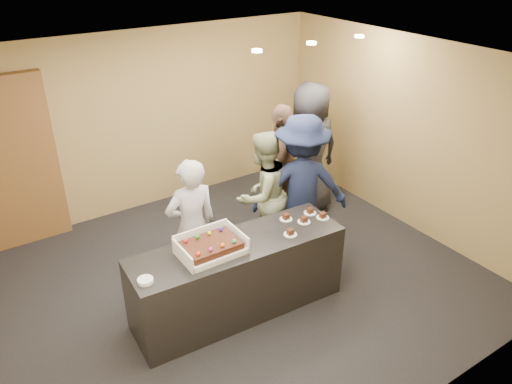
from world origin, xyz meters
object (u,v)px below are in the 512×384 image
Objects in this scene: storage_cabinet at (15,164)px; plate_stack at (145,281)px; person_sage_man at (263,195)px; serving_counter at (238,277)px; cake_box at (210,248)px; person_brown_extra at (282,168)px; person_navy_man at (301,187)px; person_server_grey at (192,227)px; person_dark_suit at (309,149)px; sheet_cake at (211,245)px.

storage_cabinet reaches higher than plate_stack.
serving_counter is at bearing 32.00° from person_sage_man.
cake_box is 1.48m from person_sage_man.
serving_counter is 1.03× the size of storage_cabinet.
serving_counter is 1.98m from person_brown_extra.
person_brown_extra reaches higher than serving_counter.
storage_cabinet is 1.21× the size of person_navy_man.
person_server_grey is 2.47m from person_dark_suit.
plate_stack is (-0.76, -0.08, -0.08)m from sheet_cake.
person_dark_suit reaches higher than serving_counter.
cake_box is (-0.32, 0.02, 0.50)m from serving_counter.
person_navy_man is 1.03× the size of person_brown_extra.
person_sage_man is (2.56, -2.02, -0.32)m from storage_cabinet.
person_server_grey is (1.44, -2.22, -0.32)m from storage_cabinet.
serving_counter is at bearing 40.47° from person_dark_suit.
cake_box is 4.34× the size of plate_stack.
person_dark_suit is at bearing -21.02° from storage_cabinet.
person_sage_man is (1.12, 0.20, 0.01)m from person_server_grey.
cake_box is 1.17× the size of sheet_cake.
storage_cabinet reaches higher than person_server_grey.
storage_cabinet is at bearing -14.15° from person_dark_suit.
person_navy_man is at bearing 136.57° from person_sage_man.
sheet_cake reaches higher than serving_counter.
person_server_grey is (-0.22, 0.65, 0.40)m from serving_counter.
plate_stack is (0.57, -2.95, -0.25)m from storage_cabinet.
plate_stack reaches higher than serving_counter.
person_navy_man is at bearing 26.90° from serving_counter.
person_brown_extra is 0.68m from person_dark_suit.
person_server_grey is 1.55m from person_navy_man.
serving_counter is 2.62m from person_dark_suit.
person_dark_suit is (3.21, 1.50, 0.09)m from plate_stack.
serving_counter is 1.19m from plate_stack.
person_server_grey is at bearing 80.62° from cake_box.
person_sage_man reaches higher than serving_counter.
person_dark_suit is (2.13, 1.41, 0.56)m from serving_counter.
serving_counter is at bearing -3.17° from person_brown_extra.
sheet_cake is 1.74m from person_navy_man.
person_brown_extra is at bearing 26.88° from plate_stack.
serving_counter is 1.19× the size of person_dark_suit.
person_server_grey is 1.80m from person_brown_extra.
plate_stack is at bearing -172.54° from serving_counter.
serving_counter is 1.30m from person_sage_man.
sheet_cake is 0.31× the size of person_brown_extra.
plate_stack is (-1.09, -0.08, 0.47)m from serving_counter.
person_brown_extra is at bearing 33.53° from cake_box.
person_sage_man is at bearing -4.52° from person_navy_man.
sheet_cake is 0.68m from person_server_grey.
person_navy_man reaches higher than sheet_cake.
person_navy_man is at bearing -179.01° from person_server_grey.
plate_stack is 0.08× the size of person_navy_man.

